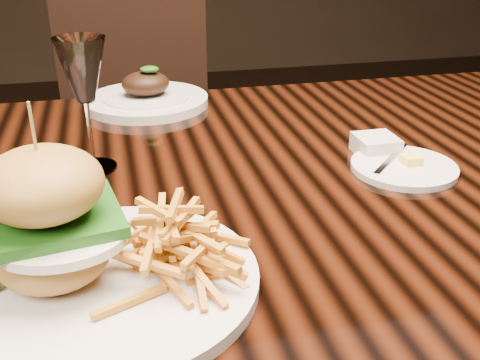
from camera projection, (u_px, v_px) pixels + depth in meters
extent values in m
cube|color=black|center=(232.00, 183.00, 0.87)|extent=(1.60, 0.90, 0.04)
cube|color=black|center=(466.00, 220.00, 1.53)|extent=(0.06, 0.06, 0.71)
cylinder|color=silver|center=(114.00, 281.00, 0.59)|extent=(0.31, 0.31, 0.01)
ellipsoid|color=#A07133|center=(54.00, 258.00, 0.57)|extent=(0.11, 0.11, 0.05)
ellipsoid|color=silver|center=(61.00, 240.00, 0.54)|extent=(0.13, 0.10, 0.01)
ellipsoid|color=orange|center=(85.00, 239.00, 0.54)|extent=(0.02, 0.02, 0.01)
cube|color=#256218|center=(48.00, 222.00, 0.55)|extent=(0.15, 0.14, 0.01)
ellipsoid|color=olive|center=(42.00, 184.00, 0.54)|extent=(0.12, 0.12, 0.07)
cylinder|color=#A5834D|center=(36.00, 150.00, 0.52)|extent=(0.00, 0.00, 0.09)
cylinder|color=silver|center=(404.00, 167.00, 0.86)|extent=(0.16, 0.16, 0.01)
cube|color=#F9E151|center=(411.00, 160.00, 0.86)|extent=(0.03, 0.03, 0.01)
cube|color=silver|center=(391.00, 159.00, 0.88)|extent=(0.11, 0.11, 0.00)
cube|color=silver|center=(376.00, 145.00, 0.92)|extent=(0.08, 0.08, 0.03)
cylinder|color=white|center=(94.00, 167.00, 0.87)|extent=(0.07, 0.07, 0.00)
cylinder|color=white|center=(90.00, 134.00, 0.85)|extent=(0.01, 0.01, 0.10)
cone|color=white|center=(82.00, 70.00, 0.81)|extent=(0.07, 0.07, 0.09)
cylinder|color=silver|center=(147.00, 101.00, 1.16)|extent=(0.25, 0.25, 0.02)
cylinder|color=silver|center=(147.00, 100.00, 1.16)|extent=(0.18, 0.18, 0.02)
ellipsoid|color=black|center=(146.00, 84.00, 1.14)|extent=(0.10, 0.08, 0.05)
ellipsoid|color=#256218|center=(149.00, 69.00, 1.12)|extent=(0.04, 0.03, 0.01)
cube|color=black|center=(143.00, 159.00, 1.67)|extent=(0.47, 0.47, 0.06)
cube|color=black|center=(133.00, 59.00, 1.75)|extent=(0.46, 0.06, 0.50)
cylinder|color=black|center=(84.00, 265.00, 1.56)|extent=(0.04, 0.04, 0.45)
cylinder|color=black|center=(218.00, 249.00, 1.64)|extent=(0.04, 0.04, 0.45)
cylinder|color=black|center=(88.00, 203.00, 1.90)|extent=(0.04, 0.04, 0.45)
cylinder|color=black|center=(199.00, 192.00, 1.97)|extent=(0.04, 0.04, 0.45)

